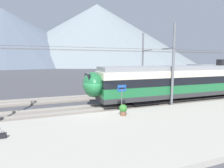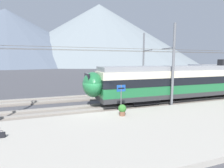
{
  "view_description": "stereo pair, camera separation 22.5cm",
  "coord_description": "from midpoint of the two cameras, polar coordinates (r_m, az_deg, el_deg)",
  "views": [
    {
      "loc": [
        -3.51,
        -14.03,
        4.38
      ],
      "look_at": [
        2.48,
        2.61,
        2.04
      ],
      "focal_mm": 28.16,
      "sensor_mm": 36.0,
      "label": 1
    },
    {
      "loc": [
        -3.3,
        -14.11,
        4.38
      ],
      "look_at": [
        2.48,
        2.61,
        2.04
      ],
      "focal_mm": 28.16,
      "sensor_mm": 36.0,
      "label": 2
    }
  ],
  "objects": [
    {
      "name": "catenary_mast_mid",
      "position": [
        17.43,
        18.64,
        5.98
      ],
      "size": [
        45.53,
        1.99,
        7.77
      ],
      "color": "slate",
      "rests_on": "ground"
    },
    {
      "name": "catenary_mast_far_side",
      "position": [
        25.46,
        9.85,
        7.17
      ],
      "size": [
        45.53,
        2.42,
        8.25
      ],
      "color": "slate",
      "rests_on": "ground"
    },
    {
      "name": "platform_slab",
      "position": [
        10.65,
        0.55,
        -15.9
      ],
      "size": [
        120.0,
        8.2,
        0.3
      ],
      "primitive_type": "cube",
      "color": "#A39E93",
      "rests_on": "ground"
    },
    {
      "name": "train_near_platform",
      "position": [
        21.51,
        24.71,
        1.08
      ],
      "size": [
        24.48,
        2.97,
        4.27
      ],
      "color": "#2D2D30",
      "rests_on": "track_near"
    },
    {
      "name": "handbag_beside_passenger",
      "position": [
        11.37,
        -32.39,
        -13.96
      ],
      "size": [
        0.32,
        0.18,
        0.41
      ],
      "color": "black",
      "rests_on": "platform_slab"
    },
    {
      "name": "mountain_left_ridge",
      "position": [
        194.68,
        -31.6,
        12.76
      ],
      "size": [
        193.14,
        193.14,
        51.64
      ],
      "primitive_type": "cone",
      "color": "#515B6B",
      "rests_on": "ground"
    },
    {
      "name": "mountain_central_peak",
      "position": [
        203.44,
        -4.83,
        15.55
      ],
      "size": [
        208.71,
        208.71,
        65.71
      ],
      "primitive_type": "cone",
      "color": "slate",
      "rests_on": "ground"
    },
    {
      "name": "platform_sign",
      "position": [
        13.58,
        2.73,
        -2.83
      ],
      "size": [
        0.7,
        0.08,
        2.24
      ],
      "color": "#59595B",
      "rests_on": "platform_slab"
    },
    {
      "name": "track_far",
      "position": [
        20.91,
        -10.04,
        -4.49
      ],
      "size": [
        120.0,
        3.0,
        0.28
      ],
      "color": "slate",
      "rests_on": "ground"
    },
    {
      "name": "ground_plane",
      "position": [
        15.13,
        -6.02,
        -9.35
      ],
      "size": [
        400.0,
        400.0,
        0.0
      ],
      "primitive_type": "plane",
      "color": "#424247"
    },
    {
      "name": "potted_plant_platform_edge",
      "position": [
        13.3,
        3.14,
        -8.15
      ],
      "size": [
        0.61,
        0.61,
        0.86
      ],
      "color": "brown",
      "rests_on": "platform_slab"
    },
    {
      "name": "track_near",
      "position": [
        16.19,
        -7.01,
        -7.98
      ],
      "size": [
        120.0,
        3.0,
        0.28
      ],
      "color": "slate",
      "rests_on": "ground"
    }
  ]
}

